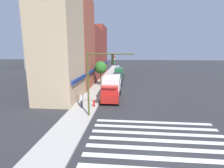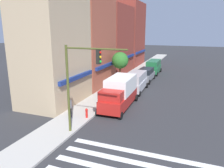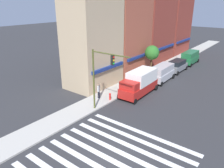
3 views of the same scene
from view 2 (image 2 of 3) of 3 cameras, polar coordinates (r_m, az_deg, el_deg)
The scene contains 9 objects.
storefront_row at distance 34.81m, azimuth -2.02°, elevation 12.52°, with size 34.98×5.30×15.37m.
traffic_signal at distance 15.43m, azimuth -8.43°, elevation 2.04°, with size 0.32×4.57×6.63m.
box_truck_red at distance 21.68m, azimuth 1.93°, elevation -2.18°, with size 6.26×2.42×3.04m.
van_silver at distance 27.69m, azimuth 6.25°, elevation 0.73°, with size 5.05×2.22×2.34m.
suv_grey at distance 33.35m, azimuth 8.84°, elevation 2.50°, with size 4.73×2.12×1.94m.
van_green at distance 39.26m, azimuth 10.78°, elevation 4.55°, with size 5.03×2.22×2.34m.
pedestrian_white_shirt at distance 19.48m, azimuth -10.92°, elevation -5.96°, with size 0.32×0.32×1.77m.
fire_hydrant at distance 19.32m, azimuth -6.65°, elevation -7.42°, with size 0.24×0.24×0.84m.
street_tree at distance 29.90m, azimuth 2.11°, elevation 6.15°, with size 2.27×2.27×4.52m.
Camera 2 is at (-7.74, -2.04, 7.70)m, focal length 35.00 mm.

